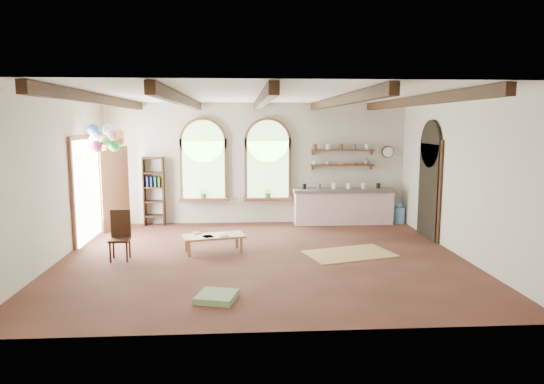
{
  "coord_description": "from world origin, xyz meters",
  "views": [
    {
      "loc": [
        -0.41,
        -9.42,
        2.67
      ],
      "look_at": [
        0.23,
        0.6,
        1.24
      ],
      "focal_mm": 32.0,
      "sensor_mm": 36.0,
      "label": 1
    }
  ],
  "objects": [
    {
      "name": "floor_mat",
      "position": [
        1.8,
        0.14,
        0.01
      ],
      "size": [
        1.97,
        1.52,
        0.02
      ],
      "primitive_type": "cube",
      "rotation": [
        0.0,
        0.0,
        0.29
      ],
      "color": "tan",
      "rests_on": "floor"
    },
    {
      "name": "water_jug_a",
      "position": [
        3.26,
        3.12,
        0.27
      ],
      "size": [
        0.32,
        0.32,
        0.62
      ],
      "color": "#5C9DC6",
      "rests_on": "floor"
    },
    {
      "name": "right_doorway",
      "position": [
        3.95,
        1.5,
        1.1
      ],
      "size": [
        0.1,
        1.3,
        2.4
      ],
      "primitive_type": "cube",
      "color": "black",
      "rests_on": "floor"
    },
    {
      "name": "left_doorway",
      "position": [
        -3.95,
        1.8,
        1.15
      ],
      "size": [
        0.1,
        1.9,
        2.5
      ],
      "primitive_type": "cube",
      "color": "brown",
      "rests_on": "floor"
    },
    {
      "name": "wall_shelf_lower",
      "position": [
        2.3,
        3.38,
        1.55
      ],
      "size": [
        1.7,
        0.24,
        0.04
      ],
      "primitive_type": "cube",
      "color": "brown",
      "rests_on": "wall_back"
    },
    {
      "name": "potted_plant_left",
      "position": [
        -1.4,
        3.32,
        0.85
      ],
      "size": [
        0.27,
        0.23,
        0.3
      ],
      "primitive_type": "imported",
      "color": "#598C4C",
      "rests_on": "window_left"
    },
    {
      "name": "coffee_table",
      "position": [
        -0.99,
        0.48,
        0.32
      ],
      "size": [
        1.36,
        0.86,
        0.36
      ],
      "color": "tan",
      "rests_on": "floor"
    },
    {
      "name": "wall_shelf_upper",
      "position": [
        2.3,
        3.38,
        1.95
      ],
      "size": [
        1.7,
        0.24,
        0.04
      ],
      "primitive_type": "cube",
      "color": "brown",
      "rests_on": "wall_back"
    },
    {
      "name": "table_book",
      "position": [
        -1.43,
        0.66,
        0.37
      ],
      "size": [
        0.24,
        0.27,
        0.02
      ],
      "primitive_type": "imported",
      "rotation": [
        0.0,
        0.0,
        0.53
      ],
      "color": "olive",
      "rests_on": "coffee_table"
    },
    {
      "name": "bookshelf",
      "position": [
        -2.7,
        3.32,
        0.9
      ],
      "size": [
        0.53,
        0.32,
        1.8
      ],
      "color": "#381B12",
      "rests_on": "floor"
    },
    {
      "name": "ceiling_beams",
      "position": [
        0.0,
        0.0,
        3.1
      ],
      "size": [
        6.2,
        6.8,
        0.18
      ],
      "primitive_type": null,
      "color": "#381B12",
      "rests_on": "ceiling"
    },
    {
      "name": "kitchen_counter",
      "position": [
        2.3,
        3.2,
        0.48
      ],
      "size": [
        2.68,
        0.62,
        0.94
      ],
      "color": "silver",
      "rests_on": "floor"
    },
    {
      "name": "side_chair",
      "position": [
        -2.8,
        0.02,
        0.28
      ],
      "size": [
        0.41,
        0.41,
        0.98
      ],
      "color": "#381B12",
      "rests_on": "floor"
    },
    {
      "name": "potted_plant_right",
      "position": [
        0.3,
        3.32,
        0.85
      ],
      "size": [
        0.27,
        0.23,
        0.3
      ],
      "primitive_type": "imported",
      "color": "#598C4C",
      "rests_on": "window_right"
    },
    {
      "name": "floor_cushion",
      "position": [
        -0.8,
        -2.3,
        0.05
      ],
      "size": [
        0.69,
        0.69,
        0.1
      ],
      "primitive_type": "cube",
      "rotation": [
        0.0,
        0.0,
        -0.25
      ],
      "color": "gray",
      "rests_on": "floor"
    },
    {
      "name": "balloon_cluster",
      "position": [
        -3.41,
        1.59,
        2.33
      ],
      "size": [
        0.82,
        0.87,
        1.16
      ],
      "color": "white",
      "rests_on": "floor"
    },
    {
      "name": "shelf_vase",
      "position": [
        2.95,
        3.38,
        1.67
      ],
      "size": [
        0.18,
        0.18,
        0.19
      ],
      "primitive_type": "imported",
      "color": "slate",
      "rests_on": "wall_shelf_lower"
    },
    {
      "name": "wall_clock",
      "position": [
        3.55,
        3.45,
        1.9
      ],
      "size": [
        0.32,
        0.04,
        0.32
      ],
      "primitive_type": "cylinder",
      "rotation": [
        1.57,
        0.0,
        0.0
      ],
      "color": "black",
      "rests_on": "wall_back"
    },
    {
      "name": "window_right",
      "position": [
        0.3,
        3.43,
        1.63
      ],
      "size": [
        1.3,
        0.28,
        2.2
      ],
      "color": "brown",
      "rests_on": "floor"
    },
    {
      "name": "shelf_bowl_a",
      "position": [
        2.25,
        3.38,
        1.6
      ],
      "size": [
        0.22,
        0.22,
        0.05
      ],
      "primitive_type": "imported",
      "color": "beige",
      "rests_on": "wall_shelf_lower"
    },
    {
      "name": "water_jug_b",
      "position": [
        3.82,
        3.12,
        0.24
      ],
      "size": [
        0.29,
        0.29,
        0.56
      ],
      "color": "#5C9DC6",
      "rests_on": "floor"
    },
    {
      "name": "floor",
      "position": [
        0.0,
        0.0,
        0.0
      ],
      "size": [
        8.0,
        8.0,
        0.0
      ],
      "primitive_type": "plane",
      "color": "brown",
      "rests_on": "ground"
    },
    {
      "name": "shelf_bowl_b",
      "position": [
        2.6,
        3.38,
        1.6
      ],
      "size": [
        0.2,
        0.2,
        0.06
      ],
      "primitive_type": "imported",
      "color": "#8C664C",
      "rests_on": "wall_shelf_lower"
    },
    {
      "name": "shelf_cup_a",
      "position": [
        1.55,
        3.38,
        1.62
      ],
      "size": [
        0.12,
        0.1,
        0.1
      ],
      "primitive_type": "imported",
      "color": "white",
      "rests_on": "wall_shelf_lower"
    },
    {
      "name": "shelf_cup_b",
      "position": [
        1.9,
        3.38,
        1.62
      ],
      "size": [
        0.1,
        0.1,
        0.09
      ],
      "primitive_type": "imported",
      "color": "beige",
      "rests_on": "wall_shelf_lower"
    },
    {
      "name": "tablet",
      "position": [
        -0.79,
        0.42,
        0.37
      ],
      "size": [
        0.23,
        0.28,
        0.01
      ],
      "primitive_type": "cube",
      "rotation": [
        0.0,
        0.0,
        0.24
      ],
      "color": "black",
      "rests_on": "coffee_table"
    },
    {
      "name": "window_left",
      "position": [
        -1.4,
        3.43,
        1.63
      ],
      "size": [
        1.3,
        0.28,
        2.2
      ],
      "color": "brown",
      "rests_on": "floor"
    }
  ]
}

